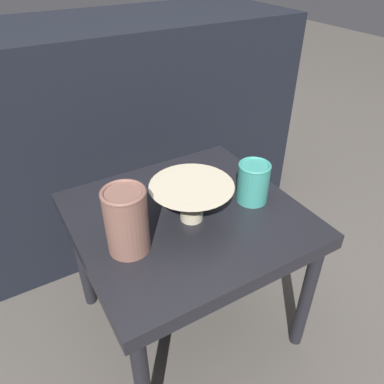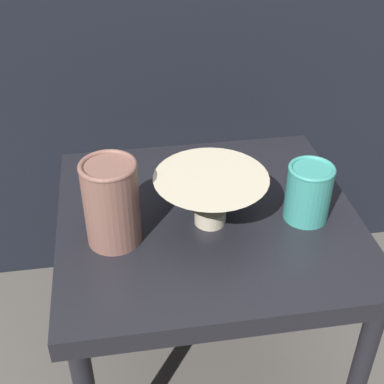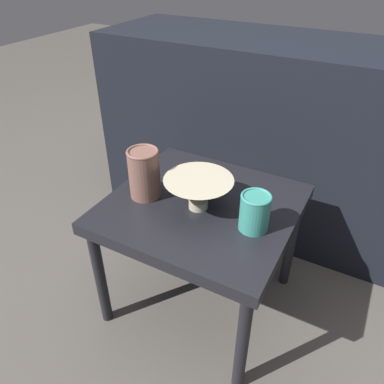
{
  "view_description": "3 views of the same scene",
  "coord_description": "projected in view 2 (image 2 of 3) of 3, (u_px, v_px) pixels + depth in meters",
  "views": [
    {
      "loc": [
        -0.38,
        -0.67,
        1.05
      ],
      "look_at": [
        0.0,
        -0.02,
        0.52
      ],
      "focal_mm": 35.0,
      "sensor_mm": 36.0,
      "label": 1
    },
    {
      "loc": [
        -0.16,
        -0.8,
        1.07
      ],
      "look_at": [
        -0.03,
        -0.03,
        0.52
      ],
      "focal_mm": 50.0,
      "sensor_mm": 36.0,
      "label": 2
    },
    {
      "loc": [
        0.42,
        -0.84,
        1.13
      ],
      "look_at": [
        -0.02,
        -0.03,
        0.5
      ],
      "focal_mm": 35.0,
      "sensor_mm": 36.0,
      "label": 3
    }
  ],
  "objects": [
    {
      "name": "vase_textured_left",
      "position": [
        111.0,
        202.0,
        0.92
      ],
      "size": [
        0.1,
        0.1,
        0.16
      ],
      "color": "brown",
      "rests_on": "table"
    },
    {
      "name": "couch_backdrop",
      "position": [
        168.0,
        93.0,
        1.56
      ],
      "size": [
        1.45,
        0.5,
        0.81
      ],
      "color": "black",
      "rests_on": "ground_plane"
    },
    {
      "name": "bowl",
      "position": [
        213.0,
        194.0,
        0.97
      ],
      "size": [
        0.21,
        0.21,
        0.1
      ],
      "color": "#B2A88E",
      "rests_on": "table"
    },
    {
      "name": "ground_plane",
      "position": [
        205.0,
        360.0,
        1.28
      ],
      "size": [
        8.0,
        8.0,
        0.0
      ],
      "primitive_type": "plane",
      "color": "#4C4742"
    },
    {
      "name": "vase_colorful_right",
      "position": [
        309.0,
        192.0,
        0.99
      ],
      "size": [
        0.09,
        0.09,
        0.11
      ],
      "color": "teal",
      "rests_on": "table"
    },
    {
      "name": "table",
      "position": [
        207.0,
        235.0,
        1.06
      ],
      "size": [
        0.57,
        0.54,
        0.44
      ],
      "color": "black",
      "rests_on": "ground_plane"
    }
  ]
}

